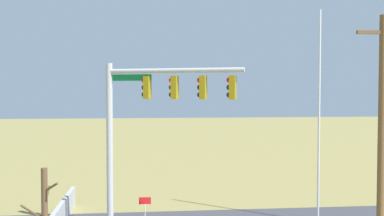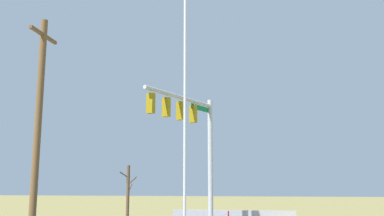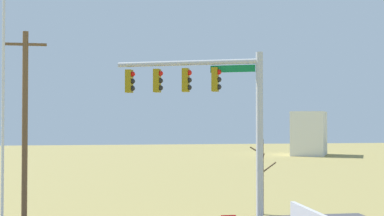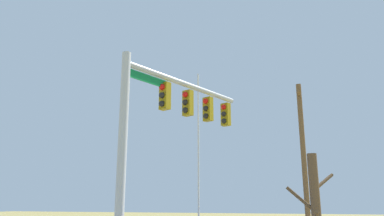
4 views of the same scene
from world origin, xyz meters
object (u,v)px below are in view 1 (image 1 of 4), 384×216
(flagpole, at_px, (319,117))
(signal_mast, at_px, (149,112))
(open_sign, at_px, (145,204))
(utility_pole, at_px, (382,138))

(flagpole, bearing_deg, signal_mast, 7.99)
(flagpole, distance_m, open_sign, 9.03)
(signal_mast, distance_m, utility_pole, 9.15)
(utility_pole, bearing_deg, signal_mast, -28.81)
(signal_mast, distance_m, open_sign, 4.73)
(signal_mast, distance_m, flagpole, 7.96)
(signal_mast, relative_size, flagpole, 0.74)
(utility_pole, distance_m, open_sign, 10.90)
(flagpole, bearing_deg, utility_pole, 91.28)
(open_sign, bearing_deg, signal_mast, 95.25)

